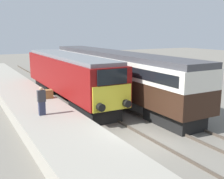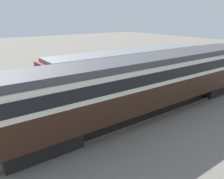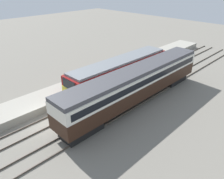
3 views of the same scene
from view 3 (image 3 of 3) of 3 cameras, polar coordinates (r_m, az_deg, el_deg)
name	(u,v)px [view 3 (image 3 of 3)]	position (r m, az deg, el deg)	size (l,w,h in m)	color
ground_plane	(47,123)	(21.25, -16.53, -8.31)	(120.00, 120.00, 0.00)	slate
platform_left	(90,82)	(27.23, -5.66, 1.99)	(3.50, 50.00, 0.82)	#9E998C
rails_near_track	(89,102)	(23.45, -6.03, -3.40)	(1.51, 60.00, 0.14)	#4C4238
rails_far_track	(112,115)	(21.29, -0.12, -6.70)	(1.50, 60.00, 0.14)	#4C4238
locomotive	(120,73)	(25.51, 2.16, 4.43)	(2.70, 14.65, 3.69)	black
passenger_carriage	(137,82)	(22.62, 6.60, 1.96)	(2.75, 19.20, 3.88)	black
person_on_platform	(64,81)	(25.08, -12.55, 2.22)	(0.44, 0.26, 1.63)	#2D334C
luggage_crate	(98,79)	(26.32, -3.75, 2.85)	(0.70, 0.56, 0.60)	olive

